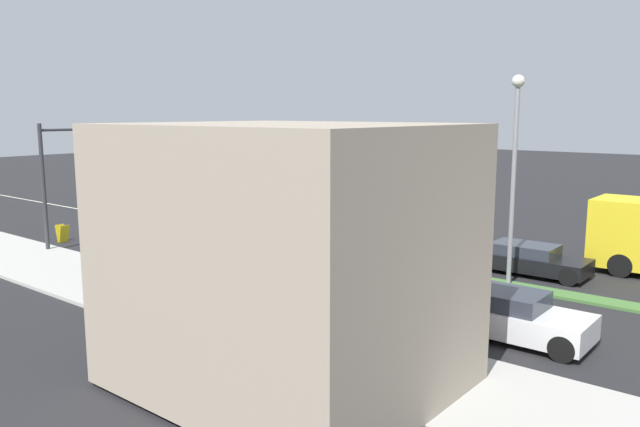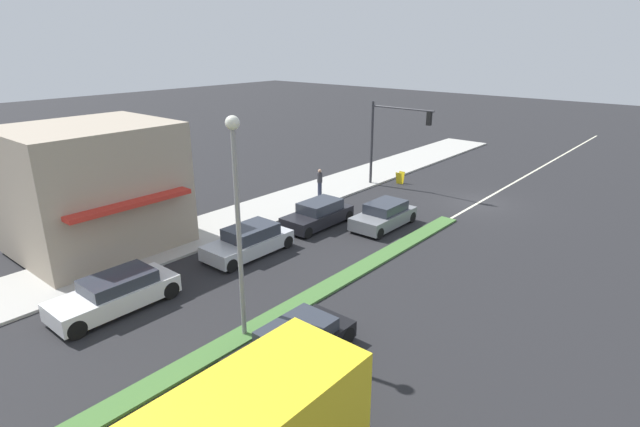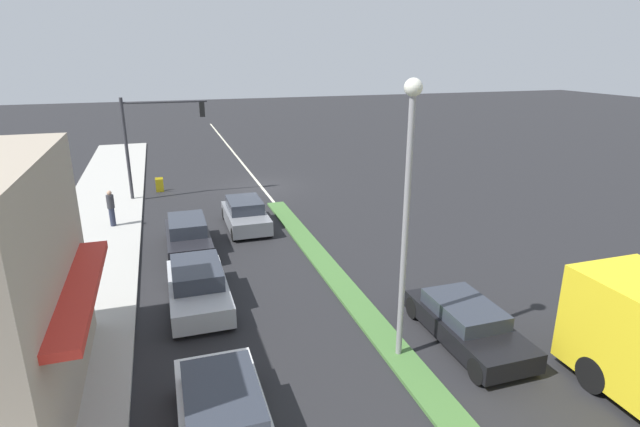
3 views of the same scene
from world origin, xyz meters
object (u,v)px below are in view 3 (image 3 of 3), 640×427
object	(u,v)px
warning_aframe_sign	(160,185)
sedan_silver	(198,286)
sedan_dark	(188,236)
suv_grey	(245,214)
traffic_signal_main	(152,130)
street_lamp	(408,190)
van_white	(224,421)
suv_black	(467,323)
pedestrian	(111,207)

from	to	relation	value
warning_aframe_sign	sedan_silver	world-z (taller)	sedan_silver
sedan_dark	suv_grey	xyz separation A→B (m)	(-2.80, -2.17, -0.00)
traffic_signal_main	street_lamp	size ratio (longest dim) A/B	0.76
van_white	suv_black	distance (m)	7.47
van_white	sedan_dark	world-z (taller)	sedan_dark
pedestrian	warning_aframe_sign	distance (m)	6.51
suv_black	sedan_silver	bearing A→B (deg)	-32.83
warning_aframe_sign	van_white	xyz separation A→B (m)	(-1.04, 21.72, 0.23)
pedestrian	sedan_silver	xyz separation A→B (m)	(-3.26, 8.98, -0.39)
street_lamp	van_white	size ratio (longest dim) A/B	1.61
warning_aframe_sign	suv_grey	xyz separation A→B (m)	(-3.84, 7.91, 0.21)
traffic_signal_main	pedestrian	xyz separation A→B (m)	(2.13, 4.66, -2.86)
sedan_silver	sedan_dark	distance (m)	5.01
traffic_signal_main	suv_black	world-z (taller)	traffic_signal_main
warning_aframe_sign	van_white	size ratio (longest dim) A/B	0.18
pedestrian	van_white	xyz separation A→B (m)	(-3.26, 15.62, -0.39)
pedestrian	sedan_dark	bearing A→B (deg)	129.32
street_lamp	van_white	world-z (taller)	street_lamp
street_lamp	sedan_dark	bearing A→B (deg)	-62.87
traffic_signal_main	sedan_silver	bearing A→B (deg)	94.71
warning_aframe_sign	street_lamp	bearing A→B (deg)	106.94
sedan_silver	suv_grey	world-z (taller)	sedan_silver
warning_aframe_sign	van_white	bearing A→B (deg)	92.75
van_white	sedan_dark	xyz separation A→B (m)	(0.00, -11.64, -0.01)
street_lamp	suv_grey	bearing A→B (deg)	-79.55
street_lamp	warning_aframe_sign	size ratio (longest dim) A/B	8.80
warning_aframe_sign	sedan_silver	size ratio (longest dim) A/B	0.19
warning_aframe_sign	suv_black	bearing A→B (deg)	112.68
traffic_signal_main	street_lamp	bearing A→B (deg)	108.41
pedestrian	sedan_silver	bearing A→B (deg)	109.93
street_lamp	warning_aframe_sign	bearing A→B (deg)	-73.06
pedestrian	suv_grey	distance (m)	6.34
sedan_dark	suv_black	world-z (taller)	sedan_dark
pedestrian	warning_aframe_sign	size ratio (longest dim) A/B	2.07
street_lamp	sedan_silver	bearing A→B (deg)	-43.54
pedestrian	sedan_silver	distance (m)	9.57
sedan_dark	sedan_silver	bearing A→B (deg)	90.00
pedestrian	sedan_silver	size ratio (longest dim) A/B	0.40
traffic_signal_main	sedan_silver	size ratio (longest dim) A/B	1.30
street_lamp	warning_aframe_sign	xyz separation A→B (m)	(6.04, -19.83, -4.35)
warning_aframe_sign	suv_grey	distance (m)	8.79
traffic_signal_main	suv_black	size ratio (longest dim) A/B	1.30
traffic_signal_main	van_white	xyz separation A→B (m)	(-1.12, 20.28, -3.25)
van_white	suv_grey	xyz separation A→B (m)	(-2.80, -13.81, -0.01)
suv_black	street_lamp	bearing A→B (deg)	2.77
suv_black	warning_aframe_sign	bearing A→B (deg)	-67.32
sedan_silver	suv_grey	xyz separation A→B (m)	(-2.80, -7.17, -0.01)
pedestrian	suv_grey	bearing A→B (deg)	163.35
warning_aframe_sign	suv_black	world-z (taller)	suv_black
street_lamp	suv_grey	size ratio (longest dim) A/B	1.85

